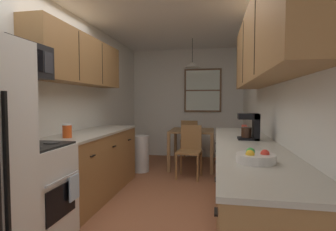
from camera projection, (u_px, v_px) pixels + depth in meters
ground_plane at (167, 194)px, 3.73m from camera, size 12.00×12.00×0.00m
wall_left at (78, 104)px, 3.91m from camera, size 0.10×9.00×2.55m
wall_right at (268, 105)px, 3.42m from camera, size 0.10×9.00×2.55m
wall_back at (187, 103)px, 6.27m from camera, size 4.40×0.10×2.55m
ceiling_slab at (166, 9)px, 3.59m from camera, size 4.40×9.00×0.08m
stove_range at (30, 194)px, 2.40m from camera, size 0.66×0.63×1.10m
microwave_over_range at (15, 60)px, 2.35m from camera, size 0.39×0.62×0.32m
counter_left at (94, 163)px, 3.66m from camera, size 0.64×1.94×0.90m
upper_cabinets_left at (81, 60)px, 3.57m from camera, size 0.33×2.02×0.65m
counter_right at (247, 188)px, 2.62m from camera, size 0.64×3.09×0.90m
upper_cabinets_right at (266, 42)px, 2.47m from camera, size 0.33×2.77×0.76m
dining_table at (192, 136)px, 5.19m from camera, size 0.85×0.88×0.76m
dining_chair_near at (190, 148)px, 4.55m from camera, size 0.44×0.44×0.90m
dining_chair_far at (190, 138)px, 5.85m from camera, size 0.44×0.44×0.90m
pendant_light at (192, 65)px, 5.11m from camera, size 0.29×0.29×0.56m
back_window at (203, 90)px, 6.11m from camera, size 0.86×0.05×1.01m
trash_bin at (141, 154)px, 4.92m from camera, size 0.31×0.31×0.68m
storage_canister at (67, 131)px, 3.00m from camera, size 0.10×0.10×0.16m
dish_towel at (74, 187)px, 2.49m from camera, size 0.02×0.16×0.24m
coffee_maker at (251, 126)px, 2.85m from camera, size 0.22×0.18×0.29m
mug_by_coffeemaker at (244, 129)px, 3.49m from camera, size 0.11×0.07×0.11m
fruit_bowl at (256, 157)px, 1.78m from camera, size 0.26×0.26×0.09m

